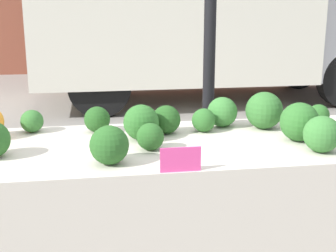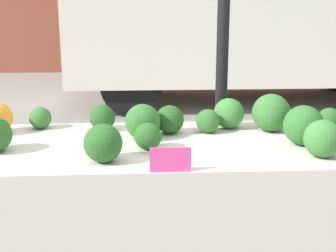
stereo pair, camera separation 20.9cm
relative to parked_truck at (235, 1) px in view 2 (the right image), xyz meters
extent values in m
cylinder|color=black|center=(-0.89, -4.18, -0.26)|extent=(0.07, 0.07, 2.42)
cylinder|color=black|center=(-1.48, -0.80, -1.06)|extent=(0.82, 0.22, 0.82)
cylinder|color=black|center=(-1.48, 0.80, -1.06)|extent=(0.82, 0.22, 0.82)
cube|color=beige|center=(-1.24, -4.85, -0.65)|extent=(2.21, 0.77, 0.03)
cube|color=beige|center=(-1.24, -5.23, -0.90)|extent=(2.21, 0.01, 0.46)
sphere|color=#285B23|center=(-1.51, -5.09, -0.56)|extent=(0.15, 0.15, 0.15)
sphere|color=#2D6628|center=(-1.35, -4.78, -0.55)|extent=(0.16, 0.16, 0.16)
sphere|color=#285B23|center=(-0.42, -4.67, -0.58)|extent=(0.11, 0.11, 0.11)
sphere|color=#2D6628|center=(-1.03, -4.69, -0.58)|extent=(0.12, 0.12, 0.12)
sphere|color=#387533|center=(-0.62, -5.08, -0.56)|extent=(0.16, 0.16, 0.16)
sphere|color=#387533|center=(-0.92, -4.61, -0.56)|extent=(0.15, 0.15, 0.15)
sphere|color=#23511E|center=(-1.55, -4.61, -0.57)|extent=(0.13, 0.13, 0.13)
sphere|color=#336B2D|center=(-0.72, -4.68, -0.54)|extent=(0.19, 0.19, 0.19)
sphere|color=#23511E|center=(-1.22, -4.69, -0.57)|extent=(0.14, 0.14, 0.14)
sphere|color=#2D6628|center=(-0.64, -4.91, -0.55)|extent=(0.18, 0.18, 0.18)
sphere|color=#336B2D|center=(-1.86, -4.56, -0.58)|extent=(0.11, 0.11, 0.11)
sphere|color=#285B23|center=(-1.33, -4.94, -0.58)|extent=(0.12, 0.12, 0.12)
cube|color=#EF4793|center=(-1.25, -5.22, -0.59)|extent=(0.16, 0.01, 0.10)
camera|label=1|loc=(-1.56, -6.85, -0.02)|focal=50.00mm
camera|label=2|loc=(-1.35, -6.87, -0.02)|focal=50.00mm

